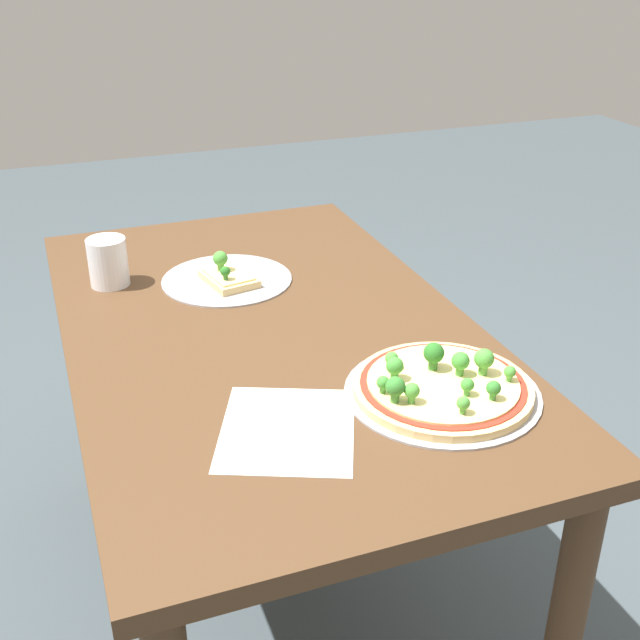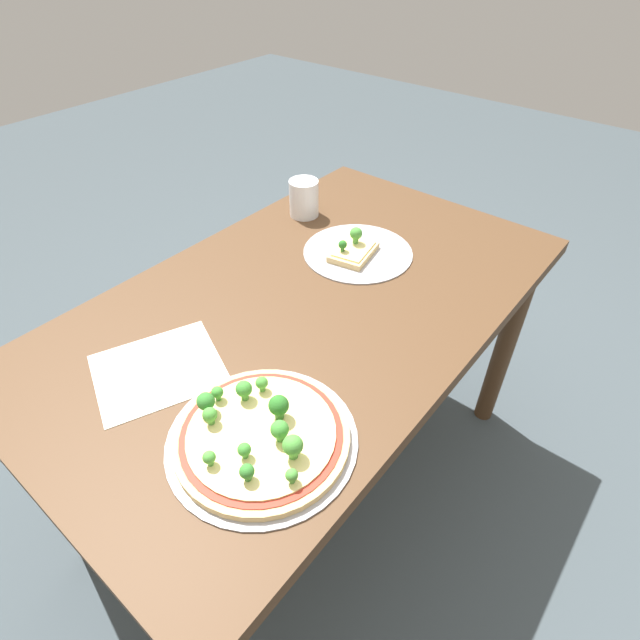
{
  "view_description": "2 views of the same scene",
  "coord_description": "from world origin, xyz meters",
  "px_view_note": "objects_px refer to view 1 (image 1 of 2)",
  "views": [
    {
      "loc": [
        1.34,
        -0.39,
        1.43
      ],
      "look_at": [
        0.05,
        0.09,
        0.74
      ],
      "focal_mm": 45.0,
      "sensor_mm": 36.0,
      "label": 1
    },
    {
      "loc": [
        0.68,
        0.6,
        1.42
      ],
      "look_at": [
        0.05,
        0.09,
        0.74
      ],
      "focal_mm": 28.0,
      "sensor_mm": 36.0,
      "label": 2
    }
  ],
  "objects_px": {
    "dining_table": "(270,367)",
    "drinking_cup": "(108,262)",
    "pizza_tray_slice": "(227,278)",
    "pizza_tray_whole": "(442,386)"
  },
  "relations": [
    {
      "from": "pizza_tray_whole",
      "to": "pizza_tray_slice",
      "type": "relative_size",
      "value": 1.15
    },
    {
      "from": "pizza_tray_slice",
      "to": "pizza_tray_whole",
      "type": "bearing_deg",
      "value": 21.03
    },
    {
      "from": "pizza_tray_slice",
      "to": "drinking_cup",
      "type": "relative_size",
      "value": 2.72
    },
    {
      "from": "dining_table",
      "to": "pizza_tray_slice",
      "type": "height_order",
      "value": "pizza_tray_slice"
    },
    {
      "from": "pizza_tray_slice",
      "to": "drinking_cup",
      "type": "distance_m",
      "value": 0.25
    },
    {
      "from": "dining_table",
      "to": "drinking_cup",
      "type": "distance_m",
      "value": 0.43
    },
    {
      "from": "pizza_tray_whole",
      "to": "drinking_cup",
      "type": "xyz_separation_m",
      "value": [
        -0.64,
        -0.46,
        0.04
      ]
    },
    {
      "from": "dining_table",
      "to": "drinking_cup",
      "type": "xyz_separation_m",
      "value": [
        -0.3,
        -0.26,
        0.15
      ]
    },
    {
      "from": "dining_table",
      "to": "pizza_tray_whole",
      "type": "bearing_deg",
      "value": 29.6
    },
    {
      "from": "pizza_tray_whole",
      "to": "pizza_tray_slice",
      "type": "distance_m",
      "value": 0.61
    }
  ]
}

